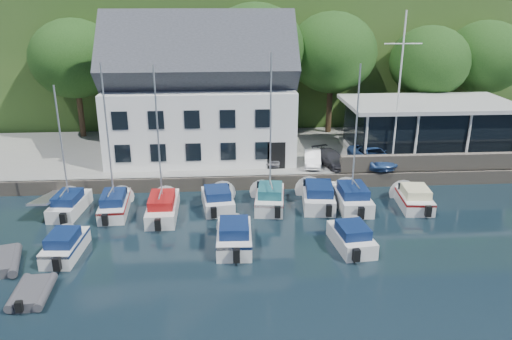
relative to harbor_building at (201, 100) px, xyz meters
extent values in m
plane|color=black|center=(7.00, -16.50, -5.35)|extent=(180.00, 180.00, 0.00)
cube|color=gray|center=(7.00, 1.00, -4.85)|extent=(60.00, 13.00, 1.00)
cube|color=#71695B|center=(7.00, -5.50, -4.85)|extent=(60.00, 0.30, 1.00)
cube|color=#24481B|center=(7.00, 45.50, 2.65)|extent=(160.00, 75.00, 16.00)
cube|color=#71695B|center=(19.00, -5.10, -3.75)|extent=(18.00, 0.50, 1.20)
imported|color=#B8B8BD|center=(5.61, -2.54, -3.77)|extent=(2.38, 3.66, 1.16)
imported|color=silver|center=(8.28, -3.41, -3.79)|extent=(1.66, 3.51, 1.11)
imported|color=#313136|center=(9.67, -3.51, -3.80)|extent=(2.71, 4.09, 1.10)
imported|color=navy|center=(12.80, -3.53, -3.64)|extent=(2.46, 4.42, 1.43)
camera|label=1|loc=(1.64, -38.40, 7.81)|focal=35.00mm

